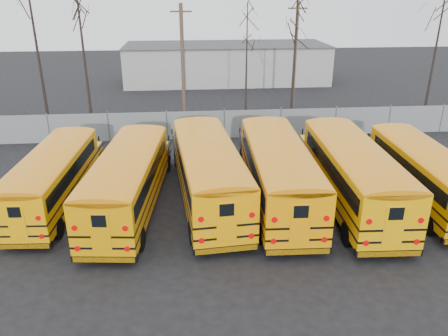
{
  "coord_description": "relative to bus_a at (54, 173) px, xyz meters",
  "views": [
    {
      "loc": [
        -2.64,
        -17.35,
        9.91
      ],
      "look_at": [
        -0.87,
        2.57,
        1.6
      ],
      "focal_mm": 35.0,
      "sensor_mm": 36.0,
      "label": 1
    }
  ],
  "objects": [
    {
      "name": "ground",
      "position": [
        9.07,
        -2.51,
        -1.64
      ],
      "size": [
        120.0,
        120.0,
        0.0
      ],
      "primitive_type": "plane",
      "color": "black",
      "rests_on": "ground"
    },
    {
      "name": "fence",
      "position": [
        9.07,
        9.49,
        -0.64
      ],
      "size": [
        40.0,
        0.04,
        2.0
      ],
      "primitive_type": "cube",
      "color": "gray",
      "rests_on": "ground"
    },
    {
      "name": "distant_building",
      "position": [
        11.07,
        29.49,
        0.36
      ],
      "size": [
        22.0,
        8.0,
        4.0
      ],
      "primitive_type": "cube",
      "color": "#AAA9A5",
      "rests_on": "ground"
    },
    {
      "name": "bus_a",
      "position": [
        0.0,
        0.0,
        0.0
      ],
      "size": [
        2.88,
        10.14,
        2.81
      ],
      "rotation": [
        0.0,
        0.0,
        -0.06
      ],
      "color": "black",
      "rests_on": "ground"
    },
    {
      "name": "bus_b",
      "position": [
        3.64,
        -0.94,
        0.13
      ],
      "size": [
        3.56,
        10.99,
        3.02
      ],
      "rotation": [
        0.0,
        0.0,
        -0.1
      ],
      "color": "black",
      "rests_on": "ground"
    },
    {
      "name": "bus_c",
      "position": [
        7.38,
        -0.44,
        0.22
      ],
      "size": [
        3.58,
        11.56,
        3.19
      ],
      "rotation": [
        0.0,
        0.0,
        0.09
      ],
      "color": "black",
      "rests_on": "ground"
    },
    {
      "name": "bus_d",
      "position": [
        10.71,
        -0.8,
        0.23
      ],
      "size": [
        3.0,
        11.51,
        3.2
      ],
      "rotation": [
        0.0,
        0.0,
        -0.03
      ],
      "color": "black",
      "rests_on": "ground"
    },
    {
      "name": "bus_e",
      "position": [
        14.21,
        -1.27,
        0.22
      ],
      "size": [
        3.09,
        11.49,
        3.19
      ],
      "rotation": [
        0.0,
        0.0,
        -0.04
      ],
      "color": "black",
      "rests_on": "ground"
    },
    {
      "name": "bus_f",
      "position": [
        17.88,
        -1.14,
        0.03
      ],
      "size": [
        2.69,
        10.3,
        2.86
      ],
      "rotation": [
        0.0,
        0.0,
        -0.03
      ],
      "color": "black",
      "rests_on": "ground"
    },
    {
      "name": "utility_pole_left",
      "position": [
        6.3,
        13.73,
        2.91
      ],
      "size": [
        1.58,
        0.28,
        8.87
      ],
      "rotation": [
        0.0,
        0.0,
        -0.02
      ],
      "color": "brown",
      "rests_on": "ground"
    },
    {
      "name": "utility_pole_right",
      "position": [
        15.64,
        16.64,
        2.94
      ],
      "size": [
        1.59,
        0.28,
        8.93
      ],
      "rotation": [
        0.0,
        0.0,
        -0.09
      ],
      "color": "brown",
      "rests_on": "ground"
    },
    {
      "name": "tree_1",
      "position": [
        -3.92,
        12.88,
        4.57
      ],
      "size": [
        0.26,
        0.26,
        12.42
      ],
      "primitive_type": "cone",
      "color": "black",
      "rests_on": "ground"
    },
    {
      "name": "tree_2",
      "position": [
        -0.61,
        12.28,
        4.44
      ],
      "size": [
        0.26,
        0.26,
        12.17
      ],
      "primitive_type": "cone",
      "color": "black",
      "rests_on": "ground"
    },
    {
      "name": "tree_3",
      "position": [
        10.84,
        11.53,
        2.86
      ],
      "size": [
        0.26,
        0.26,
        9.0
      ],
      "primitive_type": "cone",
      "color": "black",
      "rests_on": "ground"
    },
    {
      "name": "tree_4",
      "position": [
        14.57,
        12.57,
        3.17
      ],
      "size": [
        0.26,
        0.26,
        9.62
      ],
      "primitive_type": "cone",
      "color": "black",
      "rests_on": "ground"
    },
    {
      "name": "tree_5",
      "position": [
        26.74,
        14.76,
        4.42
      ],
      "size": [
        0.26,
        0.26,
        12.13
      ],
      "primitive_type": "cone",
      "color": "black",
      "rests_on": "ground"
    }
  ]
}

